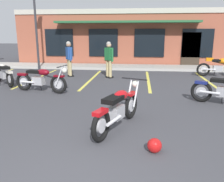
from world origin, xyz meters
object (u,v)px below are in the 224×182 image
at_px(motorcycle_blue_standard, 222,66).
at_px(person_in_black_shirt, 109,58).
at_px(motorcycle_black_cruiser, 3,73).
at_px(motorcycle_red_sportbike, 41,79).
at_px(person_in_shorts_foreground, 69,57).
at_px(motorcycle_foreground_classic, 118,108).
at_px(parking_lot_lamp_post, 34,13).
at_px(helmet_on_pavement, 154,145).

height_order(motorcycle_blue_standard, person_in_black_shirt, person_in_black_shirt).
bearing_deg(motorcycle_black_cruiser, motorcycle_red_sportbike, -27.65).
distance_m(motorcycle_black_cruiser, person_in_shorts_foreground, 3.02).
distance_m(motorcycle_red_sportbike, person_in_black_shirt, 3.63).
xyz_separation_m(motorcycle_foreground_classic, parking_lot_lamp_post, (-5.35, 8.00, 2.65)).
distance_m(motorcycle_blue_standard, helmet_on_pavement, 8.72).
height_order(motorcycle_red_sportbike, motorcycle_blue_standard, same).
distance_m(helmet_on_pavement, parking_lot_lamp_post, 11.28).
height_order(person_in_black_shirt, person_in_shorts_foreground, same).
bearing_deg(helmet_on_pavement, motorcycle_red_sportbike, 133.29).
distance_m(motorcycle_foreground_classic, helmet_on_pavement, 1.30).
bearing_deg(helmet_on_pavement, motorcycle_black_cruiser, 138.92).
relative_size(person_in_shorts_foreground, helmet_on_pavement, 6.44).
bearing_deg(person_in_shorts_foreground, motorcycle_foreground_classic, -64.45).
distance_m(motorcycle_red_sportbike, person_in_shorts_foreground, 3.16).
bearing_deg(motorcycle_blue_standard, motorcycle_red_sportbike, -151.83).
relative_size(motorcycle_blue_standard, parking_lot_lamp_post, 0.44).
height_order(motorcycle_foreground_classic, helmet_on_pavement, motorcycle_foreground_classic).
bearing_deg(motorcycle_blue_standard, person_in_black_shirt, -169.70).
relative_size(motorcycle_black_cruiser, motorcycle_blue_standard, 0.81).
bearing_deg(motorcycle_red_sportbike, parking_lot_lamp_post, 114.81).
bearing_deg(person_in_shorts_foreground, motorcycle_blue_standard, 6.46).
xyz_separation_m(motorcycle_red_sportbike, person_in_black_shirt, (2.03, 2.97, 0.49)).
distance_m(motorcycle_black_cruiser, person_in_black_shirt, 4.53).
height_order(person_in_shorts_foreground, helmet_on_pavement, person_in_shorts_foreground).
bearing_deg(motorcycle_foreground_classic, motorcycle_blue_standard, 57.85).
relative_size(motorcycle_red_sportbike, person_in_black_shirt, 1.25).
bearing_deg(helmet_on_pavement, parking_lot_lamp_post, 123.99).
xyz_separation_m(motorcycle_foreground_classic, motorcycle_blue_standard, (4.35, 6.91, 0.07)).
bearing_deg(helmet_on_pavement, person_in_black_shirt, 103.90).
height_order(motorcycle_red_sportbike, person_in_shorts_foreground, person_in_shorts_foreground).
distance_m(motorcycle_foreground_classic, motorcycle_blue_standard, 8.17).
distance_m(person_in_black_shirt, helmet_on_pavement, 7.22).
height_order(motorcycle_black_cruiser, person_in_black_shirt, person_in_black_shirt).
bearing_deg(parking_lot_lamp_post, motorcycle_foreground_classic, -56.25).
bearing_deg(motorcycle_blue_standard, motorcycle_foreground_classic, -122.15).
relative_size(motorcycle_black_cruiser, parking_lot_lamp_post, 0.36).
height_order(motorcycle_red_sportbike, person_in_black_shirt, person_in_black_shirt).
height_order(motorcycle_blue_standard, helmet_on_pavement, motorcycle_blue_standard).
distance_m(motorcycle_black_cruiser, motorcycle_blue_standard, 9.84).
bearing_deg(motorcycle_blue_standard, helmet_on_pavement, -114.49).
xyz_separation_m(motorcycle_black_cruiser, person_in_black_shirt, (4.08, 1.90, 0.49)).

